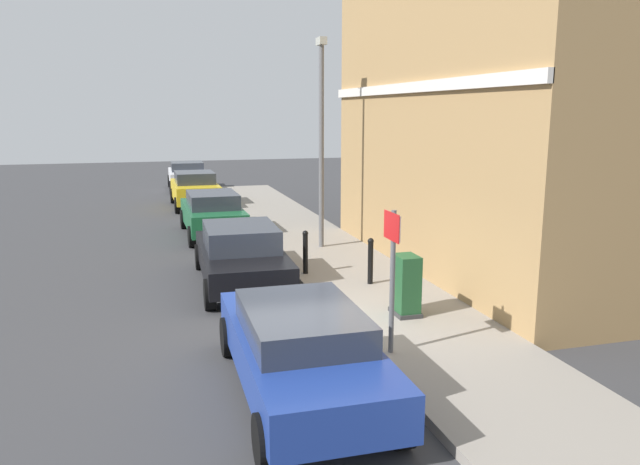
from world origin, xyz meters
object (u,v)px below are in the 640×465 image
at_px(car_blue, 301,347).
at_px(bollard_far_kerb, 305,251).
at_px(car_yellow, 195,189).
at_px(car_white, 187,175).
at_px(utility_cabinet, 406,287).
at_px(car_green, 213,213).
at_px(lamppost, 321,135).
at_px(car_black, 241,254).
at_px(street_sign, 392,260).
at_px(bollard_near_cabinet, 370,259).

height_order(car_blue, bollard_far_kerb, car_blue).
height_order(car_yellow, car_white, car_yellow).
bearing_deg(utility_cabinet, car_white, 96.99).
relative_size(car_green, car_yellow, 1.06).
bearing_deg(bollard_far_kerb, car_blue, -105.11).
bearing_deg(lamppost, car_blue, -107.80).
height_order(car_green, lamppost, lamppost).
relative_size(car_blue, car_green, 1.06).
relative_size(car_white, lamppost, 0.71).
distance_m(car_blue, car_yellow, 17.84).
height_order(car_blue, car_white, car_white).
height_order(car_blue, car_yellow, car_yellow).
distance_m(car_blue, car_black, 5.78).
bearing_deg(utility_cabinet, bollard_far_kerb, 107.45).
distance_m(car_blue, bollard_far_kerb, 6.00).
distance_m(car_black, street_sign, 5.36).
height_order(car_black, car_green, car_green).
distance_m(car_white, bollard_far_kerb, 18.01).
relative_size(utility_cabinet, street_sign, 0.50).
relative_size(utility_cabinet, lamppost, 0.20).
bearing_deg(street_sign, car_green, 98.69).
distance_m(car_blue, street_sign, 2.06).
distance_m(car_blue, bollard_near_cabinet, 5.32).
height_order(car_white, lamppost, lamppost).
distance_m(car_green, utility_cabinet, 9.58).
height_order(car_green, bollard_far_kerb, car_green).
xyz_separation_m(car_blue, car_yellow, (-0.06, 17.84, 0.07)).
bearing_deg(car_blue, car_yellow, 0.64).
bearing_deg(lamppost, street_sign, -97.87).
bearing_deg(car_yellow, utility_cabinet, -171.02).
relative_size(street_sign, lamppost, 0.40).
bearing_deg(bollard_near_cabinet, car_blue, -121.01).
relative_size(utility_cabinet, bollard_near_cabinet, 1.11).
xyz_separation_m(utility_cabinet, lamppost, (0.10, 6.13, 2.62)).
bearing_deg(car_white, car_black, -179.32).
distance_m(car_black, bollard_far_kerb, 1.53).
xyz_separation_m(car_black, utility_cabinet, (2.61, -3.39, -0.05)).
height_order(bollard_near_cabinet, street_sign, street_sign).
distance_m(car_black, car_green, 5.82).
relative_size(car_blue, car_white, 1.10).
bearing_deg(street_sign, lamppost, 82.13).
relative_size(car_black, street_sign, 1.95).
bearing_deg(utility_cabinet, car_yellow, 99.89).
bearing_deg(car_white, car_yellow, 179.88).
distance_m(car_yellow, street_sign, 17.19).
bearing_deg(car_green, bollard_near_cabinet, -159.68).
bearing_deg(street_sign, car_blue, -155.63).
distance_m(car_green, car_white, 12.14).
xyz_separation_m(car_black, bollard_far_kerb, (1.53, 0.02, -0.02)).
bearing_deg(car_white, car_green, -179.44).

